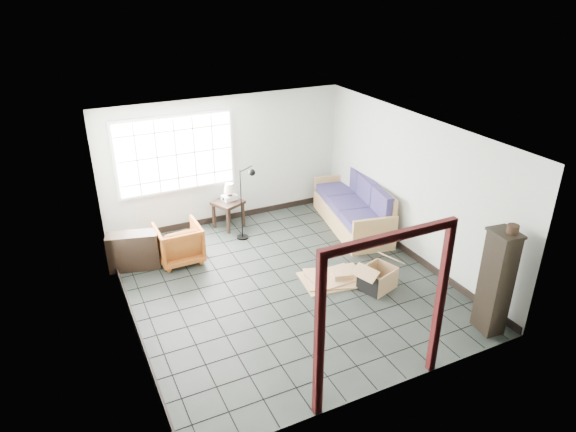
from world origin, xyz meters
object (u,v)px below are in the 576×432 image
armchair (179,241)px  tall_shelf (496,282)px  side_table (228,206)px  futon_sofa (355,210)px

armchair → tall_shelf: tall_shelf is taller
side_table → armchair: bearing=-144.3°
futon_sofa → side_table: 2.58m
futon_sofa → tall_shelf: size_ratio=1.53×
futon_sofa → armchair: size_ratio=3.12×
futon_sofa → tall_shelf: bearing=-80.5°
futon_sofa → side_table: bearing=165.5°
futon_sofa → armchair: (-3.60, 0.19, 0.02)m
armchair → side_table: bearing=-144.8°
side_table → tall_shelf: size_ratio=0.43×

